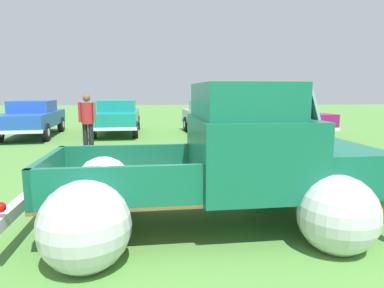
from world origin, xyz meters
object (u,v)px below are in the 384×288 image
vintage_pickup_truck (229,171)px  show_car_0 (33,117)px  show_car_1 (117,115)px  lane_cone_0 (172,167)px  show_car_3 (286,116)px  show_car_2 (212,116)px  spectator_0 (208,115)px  spectator_1 (87,119)px

vintage_pickup_truck → show_car_0: (-6.30, 9.48, 0.03)m
show_car_1 → lane_cone_0: 8.28m
vintage_pickup_truck → show_car_3: size_ratio=1.06×
show_car_2 → show_car_0: bearing=-97.7°
vintage_pickup_truck → spectator_0: size_ratio=2.57×
show_car_2 → spectator_1: spectator_1 is taller
show_car_3 → spectator_0: 4.80m
show_car_0 → lane_cone_0: show_car_0 is taller
spectator_0 → show_car_3: bearing=39.3°
show_car_3 → spectator_0: bearing=-58.8°
spectator_0 → show_car_0: bearing=151.4°
show_car_1 → spectator_0: 5.33m
show_car_0 → lane_cone_0: (5.54, -7.25, -0.47)m
show_car_0 → show_car_3: 10.29m
show_car_3 → spectator_1: spectator_1 is taller
show_car_0 → show_car_2: bearing=83.6°
show_car_0 → show_car_1: (3.25, 0.69, -0.00)m
spectator_0 → lane_cone_0: (-1.14, -3.87, -0.75)m
spectator_1 → lane_cone_0: bearing=38.2°
show_car_2 → lane_cone_0: show_car_2 is taller
show_car_0 → spectator_0: 7.49m
vintage_pickup_truck → spectator_1: size_ratio=2.75×
vintage_pickup_truck → spectator_0: vintage_pickup_truck is taller
show_car_0 → show_car_2: 7.23m
show_car_2 → show_car_3: size_ratio=1.00×
show_car_3 → spectator_1: size_ratio=2.59×
spectator_1 → show_car_0: bearing=-136.0°
show_car_1 → show_car_0: bearing=-81.8°
vintage_pickup_truck → spectator_1: vintage_pickup_truck is taller
lane_cone_0 → show_car_3: bearing=55.9°
vintage_pickup_truck → spectator_0: bearing=82.4°
vintage_pickup_truck → show_car_2: bearing=80.5°
lane_cone_0 → spectator_0: bearing=73.6°
show_car_2 → show_car_3: (3.06, -0.37, 0.00)m
show_car_1 → lane_cone_0: size_ratio=7.43×
spectator_0 → lane_cone_0: bearing=-108.2°
show_car_0 → vintage_pickup_truck: bearing=26.1°
spectator_0 → spectator_1: 3.67m
spectator_1 → show_car_1: bearing=-179.3°
show_car_1 → spectator_0: size_ratio=2.54×
show_car_3 → spectator_0: (-3.61, -3.15, 0.28)m
show_car_0 → spectator_1: spectator_1 is taller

